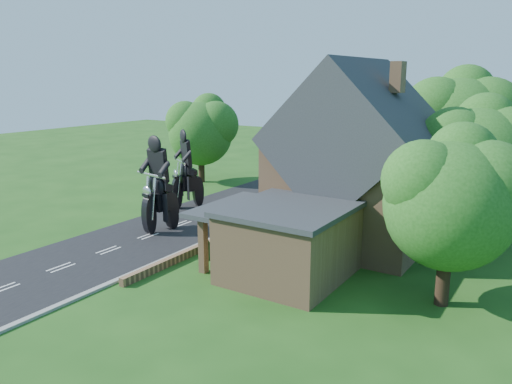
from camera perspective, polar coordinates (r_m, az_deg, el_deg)
The scene contains 19 objects.
ground at distance 30.37m, azimuth -12.22°, elevation -4.94°, with size 120.00×120.00×0.00m, color #1C4714.
road at distance 30.37m, azimuth -12.22°, elevation -4.92°, with size 7.00×80.00×0.02m, color black.
kerb at distance 27.99m, azimuth -6.90°, elevation -6.16°, with size 0.30×80.00×0.12m, color gray.
garden_wall at distance 31.41m, azimuth -0.15°, elevation -3.65°, with size 0.30×22.00×0.40m, color #9A714E.
house at distance 28.56m, azimuth 11.45°, elevation 2.94°, with size 9.54×8.64×10.24m.
annex at distance 23.46m, azimuth 3.55°, elevation -5.51°, with size 7.05×5.94×3.44m.
tree_annex_side at distance 21.13m, azimuth 22.36°, elevation -0.33°, with size 5.64×5.20×7.48m.
tree_house_right at distance 29.40m, azimuth 24.70°, elevation 3.96°, with size 6.51×6.00×8.40m.
tree_behind_house at distance 37.07m, azimuth 22.84°, elevation 7.40°, with size 7.81×7.20×10.08m.
tree_behind_left at distance 39.55m, azimuth 14.39°, elevation 7.57°, with size 6.94×6.40×9.16m.
tree_far_road at distance 44.25m, azimuth -5.89°, elevation 7.28°, with size 6.08×5.60×7.84m.
shrub_a at distance 26.11m, azimuth -5.53°, elevation -6.42°, with size 0.90×0.90×1.10m, color black.
shrub_b at distance 28.01m, azimuth -2.35°, elevation -5.01°, with size 0.90×0.90×1.10m, color black.
shrub_c at distance 29.99m, azimuth 0.41°, elevation -3.77°, with size 0.90×0.90×1.10m, color black.
shrub_d at distance 34.15m, azimuth 4.93°, elevation -1.72°, with size 0.90×0.90×1.10m, color black.
shrub_e at distance 36.31m, azimuth 6.78°, elevation -0.87°, with size 0.90×0.90×1.10m, color black.
shrub_f at distance 38.52m, azimuth 8.43°, elevation -0.12°, with size 0.90×0.90×1.10m, color black.
motorcycle_lead at distance 30.93m, azimuth -10.85°, elevation -2.85°, with size 0.48×1.89×1.76m, color black, non-canonical shape.
motorcycle_follow at distance 36.25m, azimuth -7.81°, elevation -0.45°, with size 0.46×1.82×1.69m, color black, non-canonical shape.
Camera 1 is at (20.71, -20.22, 9.21)m, focal length 35.00 mm.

